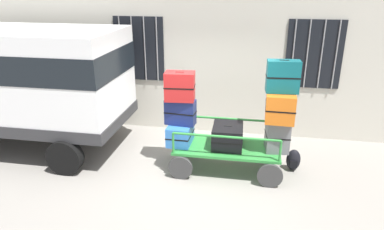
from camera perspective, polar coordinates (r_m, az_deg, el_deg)
name	(u,v)px	position (r m, az deg, el deg)	size (l,w,h in m)	color
ground_plane	(199,176)	(6.86, 1.06, -9.86)	(40.00, 40.00, 0.00)	gray
building_wall	(216,28)	(8.31, 3.88, 13.83)	(12.00, 0.38, 5.00)	beige
van	(21,77)	(8.32, -25.92, 5.62)	(4.35, 2.17, 2.61)	white
luggage_cart	(227,151)	(6.94, 5.68, -5.87)	(2.11, 1.08, 0.51)	#2D8438
cart_railing	(228,130)	(6.75, 5.81, -2.44)	(1.98, 0.94, 0.42)	#2D8438
suitcase_left_bottom	(180,134)	(6.92, -1.91, -3.06)	(0.47, 0.63, 0.39)	#3372C6
suitcase_left_middle	(180,112)	(6.78, -1.90, 0.49)	(0.61, 0.32, 0.50)	navy
suitcase_left_top	(180,86)	(6.60, -1.99, 4.67)	(0.59, 0.41, 0.55)	#B21E1E
suitcase_midleft_bottom	(228,136)	(6.82, 5.79, -3.39)	(0.60, 0.71, 0.42)	black
suitcase_center_bottom	(277,134)	(6.79, 13.65, -3.08)	(0.47, 0.50, 0.63)	slate
suitcase_center_middle	(280,106)	(6.58, 14.07, 1.47)	(0.53, 0.72, 0.52)	orange
suitcase_center_top	(283,76)	(6.41, 14.51, 6.07)	(0.59, 0.31, 0.58)	#0F5960
backpack	(293,160)	(7.25, 16.10, -7.02)	(0.27, 0.22, 0.44)	black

